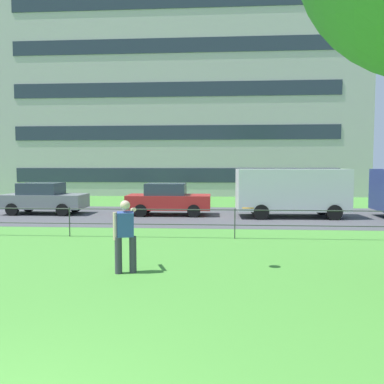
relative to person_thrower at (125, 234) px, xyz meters
name	(u,v)px	position (x,y,z in m)	size (l,w,h in m)	color
street_strip	(172,215)	(-0.17, 9.95, -0.88)	(80.00, 7.55, 0.01)	#4C4C51
park_fence	(151,217)	(-0.17, 4.27, -0.21)	(39.07, 0.04, 1.00)	#333833
person_thrower	(125,234)	(0.00, 0.00, 0.00)	(0.50, 0.85, 1.64)	#383842
frisbee	(248,208)	(2.77, 0.61, 0.53)	(0.28, 0.28, 0.05)	orange
car_grey_center	(44,198)	(-6.57, 10.18, -0.11)	(4.01, 1.83, 1.54)	slate
car_red_far_right	(168,199)	(-0.35, 10.17, -0.11)	(4.02, 1.85, 1.54)	red
panel_van_far_left	(291,190)	(5.45, 9.79, 0.39)	(5.06, 2.23, 2.24)	silver
apartment_building_background	(183,103)	(-1.38, 29.14, 7.48)	(30.06, 15.75, 16.72)	#B7B2AD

